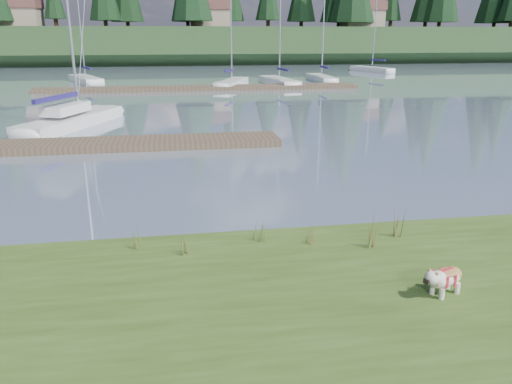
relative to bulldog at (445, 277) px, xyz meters
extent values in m
plane|color=gray|center=(-3.98, 34.76, -0.66)|extent=(200.00, 200.00, 0.00)
cube|color=#3A531D|center=(-3.98, -1.24, -0.48)|extent=(60.00, 9.00, 0.35)
cube|color=#1E3419|center=(-3.98, 77.76, 1.84)|extent=(200.00, 20.00, 5.00)
cylinder|color=silver|center=(-0.12, -0.15, -0.21)|extent=(0.09, 0.09, 0.19)
cylinder|color=silver|center=(-0.19, 0.03, -0.21)|extent=(0.09, 0.09, 0.19)
cylinder|color=silver|center=(0.23, -0.01, -0.21)|extent=(0.09, 0.09, 0.19)
cylinder|color=silver|center=(0.16, 0.16, -0.21)|extent=(0.09, 0.09, 0.19)
ellipsoid|color=silver|center=(0.03, 0.01, -0.02)|extent=(0.69, 0.51, 0.29)
ellipsoid|color=#A3733D|center=(0.03, 0.01, 0.08)|extent=(0.51, 0.43, 0.10)
ellipsoid|color=silver|center=(-0.32, -0.12, 0.08)|extent=(0.28, 0.29, 0.22)
cube|color=black|center=(-0.40, -0.16, 0.04)|extent=(0.10, 0.12, 0.08)
cube|color=silver|center=(-9.24, 18.97, -0.44)|extent=(4.29, 7.35, 0.70)
ellipsoid|color=silver|center=(-7.86, 22.34, -0.44)|extent=(2.22, 2.44, 0.70)
cube|color=navy|center=(-9.65, 17.98, 0.89)|extent=(1.44, 3.13, 0.20)
cube|color=silver|center=(-9.40, 18.59, 0.29)|extent=(2.08, 2.89, 0.45)
cube|color=#4C3D2C|center=(-7.98, 13.76, -0.51)|extent=(16.00, 2.00, 0.30)
cube|color=#4C3D2C|center=(-1.98, 34.76, -0.51)|extent=(26.00, 2.20, 0.30)
cube|color=silver|center=(-12.25, 42.65, -0.44)|extent=(4.11, 7.06, 0.70)
ellipsoid|color=silver|center=(-13.58, 45.88, -0.44)|extent=(2.13, 2.34, 0.70)
cylinder|color=silver|center=(-12.25, 42.65, 5.59)|extent=(0.12, 0.12, 10.90)
cube|color=navy|center=(-11.89, 41.77, 0.74)|extent=(1.24, 2.64, 0.20)
cube|color=silver|center=(0.82, 37.12, -0.44)|extent=(3.70, 6.43, 0.70)
ellipsoid|color=silver|center=(2.00, 40.06, -0.44)|extent=(1.93, 2.12, 0.70)
cylinder|color=silver|center=(0.82, 37.12, 5.14)|extent=(0.12, 0.12, 9.99)
cube|color=navy|center=(0.49, 36.31, 0.74)|extent=(1.13, 2.42, 0.20)
cube|color=silver|center=(5.18, 37.87, -0.44)|extent=(2.50, 7.17, 0.70)
ellipsoid|color=silver|center=(4.72, 41.35, -0.44)|extent=(1.77, 2.10, 0.70)
cylinder|color=silver|center=(5.18, 37.87, 5.54)|extent=(0.12, 0.12, 10.79)
cube|color=navy|center=(5.30, 36.92, 0.74)|extent=(0.56, 2.79, 0.20)
cube|color=silver|center=(9.77, 40.18, -0.44)|extent=(1.43, 6.22, 0.70)
ellipsoid|color=silver|center=(9.78, 43.29, -0.44)|extent=(1.36, 1.70, 0.70)
cylinder|color=silver|center=(9.77, 40.18, 4.93)|extent=(0.12, 0.12, 9.58)
cube|color=navy|center=(9.77, 39.34, 0.74)|extent=(0.21, 2.47, 0.20)
cube|color=silver|center=(19.25, 51.22, -0.44)|extent=(3.49, 6.38, 0.70)
ellipsoid|color=silver|center=(18.18, 54.17, -0.44)|extent=(1.87, 2.08, 0.70)
cylinder|color=silver|center=(19.25, 51.22, 4.82)|extent=(0.12, 0.12, 9.36)
cube|color=navy|center=(19.55, 50.42, 0.74)|extent=(1.04, 2.41, 0.20)
cone|color=#475B23|center=(-4.17, 2.29, -0.07)|extent=(0.03, 0.03, 0.48)
cone|color=brown|center=(-4.06, 2.22, -0.11)|extent=(0.03, 0.03, 0.38)
cone|color=#475B23|center=(-4.11, 2.32, -0.04)|extent=(0.03, 0.03, 0.53)
cone|color=brown|center=(-4.03, 2.26, -0.14)|extent=(0.03, 0.03, 0.34)
cone|color=#475B23|center=(-4.15, 2.21, -0.09)|extent=(0.03, 0.03, 0.43)
cone|color=#475B23|center=(-2.67, 2.68, -0.08)|extent=(0.03, 0.03, 0.46)
cone|color=brown|center=(-2.56, 2.61, -0.12)|extent=(0.03, 0.03, 0.37)
cone|color=#475B23|center=(-2.61, 2.71, -0.05)|extent=(0.03, 0.03, 0.50)
cone|color=brown|center=(-2.53, 2.65, -0.15)|extent=(0.03, 0.03, 0.32)
cone|color=#475B23|center=(-2.65, 2.60, -0.10)|extent=(0.03, 0.03, 0.41)
cone|color=#475B23|center=(-0.46, 2.00, 0.04)|extent=(0.03, 0.03, 0.68)
cone|color=brown|center=(-0.35, 1.93, -0.03)|extent=(0.03, 0.03, 0.55)
cone|color=#475B23|center=(-0.40, 2.03, 0.07)|extent=(0.03, 0.03, 0.75)
cone|color=brown|center=(-0.32, 1.97, -0.07)|extent=(0.03, 0.03, 0.48)
cone|color=#475B23|center=(-0.44, 1.92, 0.00)|extent=(0.03, 0.03, 0.62)
cone|color=#475B23|center=(-5.16, 2.71, -0.08)|extent=(0.03, 0.03, 0.46)
cone|color=brown|center=(-5.05, 2.64, -0.12)|extent=(0.03, 0.03, 0.36)
cone|color=#475B23|center=(-5.10, 2.74, -0.06)|extent=(0.03, 0.03, 0.50)
cone|color=brown|center=(-5.02, 2.68, -0.15)|extent=(0.03, 0.03, 0.32)
cone|color=#475B23|center=(-5.14, 2.63, -0.10)|extent=(0.03, 0.03, 0.41)
cone|color=#475B23|center=(-1.63, 2.35, -0.11)|extent=(0.03, 0.03, 0.40)
cone|color=brown|center=(-1.52, 2.28, -0.15)|extent=(0.03, 0.03, 0.32)
cone|color=#475B23|center=(-1.57, 2.38, -0.09)|extent=(0.03, 0.03, 0.44)
cone|color=brown|center=(-1.49, 2.32, -0.17)|extent=(0.03, 0.03, 0.28)
cone|color=#475B23|center=(-1.61, 2.27, -0.13)|extent=(0.03, 0.03, 0.36)
cone|color=#475B23|center=(0.23, 2.44, 0.00)|extent=(0.03, 0.03, 0.61)
cone|color=brown|center=(0.34, 2.37, -0.06)|extent=(0.03, 0.03, 0.49)
cone|color=#475B23|center=(0.29, 2.47, 0.03)|extent=(0.03, 0.03, 0.67)
cone|color=brown|center=(0.37, 2.41, -0.09)|extent=(0.03, 0.03, 0.43)
cone|color=#475B23|center=(0.25, 2.36, -0.03)|extent=(0.03, 0.03, 0.55)
cube|color=#33281C|center=(-3.98, 3.16, -0.59)|extent=(60.00, 0.50, 0.14)
cylinder|color=#382619|center=(-13.98, 76.76, 5.24)|extent=(0.60, 0.60, 1.80)
cylinder|color=#382619|center=(-0.98, 70.76, 5.24)|extent=(0.60, 0.60, 1.80)
cylinder|color=#382619|center=(11.02, 74.76, 5.24)|extent=(0.60, 0.60, 1.80)
cylinder|color=#382619|center=(24.02, 72.76, 5.24)|extent=(0.60, 0.60, 1.80)
cylinder|color=#382619|center=(38.02, 75.76, 5.24)|extent=(0.60, 0.60, 1.80)
cylinder|color=#382619|center=(51.02, 71.76, 5.24)|extent=(0.60, 0.60, 1.80)
cube|color=gray|center=(-25.98, 74.76, 5.74)|extent=(6.00, 5.00, 2.80)
cube|color=brown|center=(-25.98, 74.76, 7.84)|extent=(6.30, 5.30, 1.40)
cube|color=gray|center=(2.02, 75.76, 5.74)|extent=(6.00, 5.00, 2.80)
cube|color=brown|center=(2.02, 75.76, 7.84)|extent=(6.30, 5.30, 1.40)
cube|color=brown|center=(2.02, 75.76, 8.64)|extent=(4.20, 3.60, 0.70)
cube|color=gray|center=(26.02, 73.76, 5.74)|extent=(6.00, 5.00, 2.80)
cube|color=brown|center=(26.02, 73.76, 7.84)|extent=(6.30, 5.30, 1.40)
cube|color=brown|center=(26.02, 73.76, 8.64)|extent=(4.20, 3.60, 0.70)
camera|label=1|loc=(-4.22, -6.70, 3.79)|focal=35.00mm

